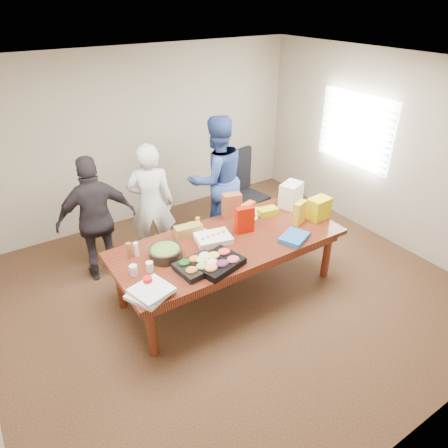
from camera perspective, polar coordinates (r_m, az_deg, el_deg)
floor at (r=5.33m, az=0.63°, el=-9.29°), size 5.50×5.00×0.02m
ceiling at (r=4.18m, az=0.85°, el=21.00°), size 5.50×5.00×0.02m
wall_back at (r=6.67m, az=-11.57°, el=11.80°), size 5.50×0.04×2.70m
wall_front at (r=3.19m, az=27.27°, el=-13.13°), size 5.50×0.04×2.70m
wall_right at (r=6.43m, az=21.86°, el=9.58°), size 0.04×5.00×2.70m
window_panel at (r=6.70m, az=17.86°, el=12.42°), size 0.03×1.40×1.10m
window_blinds at (r=6.67m, az=17.63°, el=12.38°), size 0.04×1.36×1.00m
conference_table at (r=5.09m, az=0.66°, el=-5.93°), size 2.80×1.20×0.75m
office_chair at (r=6.29m, az=3.18°, el=3.99°), size 0.73×0.73×1.22m
person_center at (r=5.58m, az=-10.16°, el=2.75°), size 0.73×0.63×1.71m
person_right at (r=6.02m, az=-1.01°, el=6.26°), size 0.96×0.77×1.89m
person_left at (r=5.37m, az=-17.39°, el=0.58°), size 1.04×0.53×1.69m
veggie_tray at (r=4.40m, az=-3.62°, el=-5.90°), size 0.50×0.41×0.07m
fruit_tray at (r=4.43m, az=-0.88°, el=-5.53°), size 0.59×0.51×0.08m
sheet_cake at (r=4.86m, az=-1.49°, el=-2.01°), size 0.47×0.39×0.07m
salad_bowl at (r=4.60m, az=-8.23°, el=-4.07°), size 0.43×0.43×0.12m
chip_bag_blue at (r=4.97m, az=9.84°, el=-1.85°), size 0.43×0.39×0.05m
chip_bag_red at (r=4.99m, az=2.91°, el=0.60°), size 0.25×0.14×0.34m
chip_bag_yellow at (r=5.26m, az=10.53°, el=1.55°), size 0.22×0.14×0.30m
chip_bag_orange at (r=5.14m, az=3.33°, el=1.37°), size 0.22×0.14×0.31m
mayo_jar at (r=5.03m, az=-4.64°, el=-0.54°), size 0.11×0.11×0.13m
mustard_bottle at (r=5.11m, az=-3.69°, el=0.15°), size 0.06×0.06×0.15m
dressing_bottle at (r=4.66m, az=-13.15°, el=-3.62°), size 0.07×0.07×0.19m
ranch_bottle at (r=4.68m, az=-12.20°, el=-3.49°), size 0.06×0.06×0.17m
banana_bunch at (r=5.47m, az=6.14°, el=1.80°), size 0.28×0.19×0.09m
bread_loaf at (r=4.98m, az=-5.02°, el=-0.90°), size 0.35×0.18×0.13m
kraft_bag at (r=5.35m, az=1.10°, el=2.69°), size 0.27×0.20×0.32m
red_cup at (r=4.19m, az=-10.62°, el=-8.07°), size 0.10×0.10×0.12m
clear_cup_a at (r=4.43m, az=-10.37°, el=-5.88°), size 0.08×0.08×0.11m
clear_cup_b at (r=4.40m, az=-12.57°, el=-6.34°), size 0.08×0.08×0.12m
pizza_box_lower at (r=4.12m, az=-10.48°, el=-9.62°), size 0.47×0.47×0.04m
pizza_box_upper at (r=4.09m, az=-10.11°, el=-9.14°), size 0.43×0.43×0.04m
plate_a at (r=5.53m, az=4.39°, el=1.78°), size 0.29×0.29×0.01m
plate_b at (r=5.39m, az=3.60°, el=1.00°), size 0.24×0.24×0.01m
dip_bowl_a at (r=5.39m, az=3.85°, el=1.24°), size 0.15×0.15×0.05m
dip_bowl_b at (r=4.98m, az=-3.22°, el=-1.31°), size 0.16×0.16×0.06m
grocery_bag_white at (r=5.69m, az=9.37°, el=4.09°), size 0.37×0.32×0.34m
grocery_bag_yellow at (r=5.45m, az=13.15°, el=2.17°), size 0.30×0.22×0.28m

